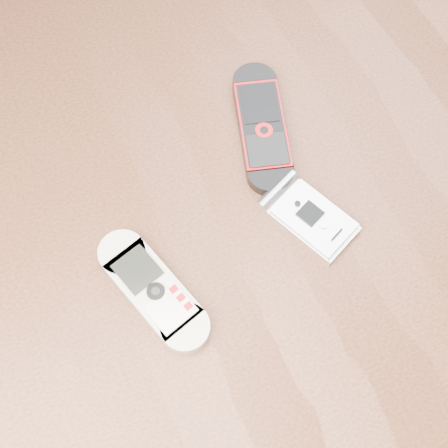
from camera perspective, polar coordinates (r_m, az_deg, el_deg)
ground at (r=1.32m, az=-0.20°, el=-13.37°), size 4.00×4.00×0.00m
table at (r=0.70m, az=-0.38°, el=-3.96°), size 1.20×0.80×0.75m
nokia_white at (r=0.57m, az=-6.50°, el=-5.99°), size 0.08×0.14×0.02m
nokia_black_red at (r=0.64m, az=3.51°, el=8.89°), size 0.09×0.16×0.02m
motorola_razr at (r=0.60m, az=8.00°, el=0.55°), size 0.08×0.11×0.01m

